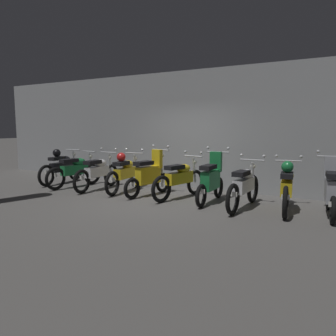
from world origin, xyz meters
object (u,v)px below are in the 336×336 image
(motorbike_slot_4, at_px, (149,175))
(motorbike_slot_0, at_px, (62,166))
(motorbike_slot_7, at_px, (244,186))
(motorbike_slot_9, at_px, (331,190))
(motorbike_slot_3, at_px, (125,172))
(motorbike_slot_1, at_px, (75,170))
(motorbike_slot_2, at_px, (98,172))
(motorbike_slot_8, at_px, (287,186))
(motorbike_slot_5, at_px, (180,179))
(motorbike_slot_6, at_px, (211,180))

(motorbike_slot_4, bearing_deg, motorbike_slot_0, 177.42)
(motorbike_slot_7, distance_m, motorbike_slot_9, 1.71)
(motorbike_slot_3, distance_m, motorbike_slot_4, 0.86)
(motorbike_slot_4, xyz_separation_m, motorbike_slot_9, (4.23, 0.16, 0.00))
(motorbike_slot_4, relative_size, motorbike_slot_9, 1.00)
(motorbike_slot_1, xyz_separation_m, motorbike_slot_9, (6.78, 0.26, 0.04))
(motorbike_slot_2, distance_m, motorbike_slot_3, 0.86)
(motorbike_slot_1, distance_m, motorbike_slot_8, 5.94)
(motorbike_slot_1, distance_m, motorbike_slot_5, 3.40)
(motorbike_slot_0, height_order, motorbike_slot_6, motorbike_slot_6)
(motorbike_slot_2, relative_size, motorbike_slot_7, 1.00)
(motorbike_slot_4, height_order, motorbike_slot_5, motorbike_slot_4)
(motorbike_slot_4, bearing_deg, motorbike_slot_5, 7.08)
(motorbike_slot_0, xyz_separation_m, motorbike_slot_9, (7.64, 0.01, 0.00))
(motorbike_slot_1, height_order, motorbike_slot_8, motorbike_slot_8)
(motorbike_slot_0, xyz_separation_m, motorbike_slot_1, (0.85, -0.25, -0.04))
(motorbike_slot_1, distance_m, motorbike_slot_9, 6.79)
(motorbike_slot_2, bearing_deg, motorbike_slot_8, 2.20)
(motorbike_slot_4, bearing_deg, motorbike_slot_6, 2.83)
(motorbike_slot_5, bearing_deg, motorbike_slot_9, 0.98)
(motorbike_slot_1, height_order, motorbike_slot_3, motorbike_slot_3)
(motorbike_slot_1, relative_size, motorbike_slot_9, 1.16)
(motorbike_slot_4, distance_m, motorbike_slot_6, 1.69)
(motorbike_slot_4, bearing_deg, motorbike_slot_8, 2.23)
(motorbike_slot_0, bearing_deg, motorbike_slot_9, 0.07)
(motorbike_slot_7, bearing_deg, motorbike_slot_4, 178.05)
(motorbike_slot_0, distance_m, motorbike_slot_7, 5.95)
(motorbike_slot_0, bearing_deg, motorbike_slot_8, -0.18)
(motorbike_slot_5, bearing_deg, motorbike_slot_8, 0.60)
(motorbike_slot_3, xyz_separation_m, motorbike_slot_8, (4.25, 0.04, 0.00))
(motorbike_slot_3, distance_m, motorbike_slot_9, 5.09)
(motorbike_slot_5, bearing_deg, motorbike_slot_0, 179.35)
(motorbike_slot_0, xyz_separation_m, motorbike_slot_8, (6.79, -0.02, 0.00))
(motorbike_slot_2, distance_m, motorbike_slot_9, 5.94)
(motorbike_slot_3, bearing_deg, motorbike_slot_0, 178.62)
(motorbike_slot_2, relative_size, motorbike_slot_8, 1.01)
(motorbike_slot_3, relative_size, motorbike_slot_8, 1.00)
(motorbike_slot_1, xyz_separation_m, motorbike_slot_3, (1.69, 0.19, 0.04))
(motorbike_slot_1, relative_size, motorbike_slot_8, 1.00)
(motorbike_slot_4, xyz_separation_m, motorbike_slot_5, (0.85, 0.11, -0.04))
(motorbike_slot_1, height_order, motorbike_slot_6, motorbike_slot_6)
(motorbike_slot_3, distance_m, motorbike_slot_5, 1.71)
(motorbike_slot_3, distance_m, motorbike_slot_7, 3.40)
(motorbike_slot_8, bearing_deg, motorbike_slot_6, -178.37)
(motorbike_slot_5, bearing_deg, motorbike_slot_7, -6.46)
(motorbike_slot_2, height_order, motorbike_slot_5, same)
(motorbike_slot_8, bearing_deg, motorbike_slot_3, -179.46)
(motorbike_slot_4, relative_size, motorbike_slot_5, 0.87)
(motorbike_slot_9, bearing_deg, motorbike_slot_7, -171.61)
(motorbike_slot_1, relative_size, motorbike_slot_6, 1.16)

